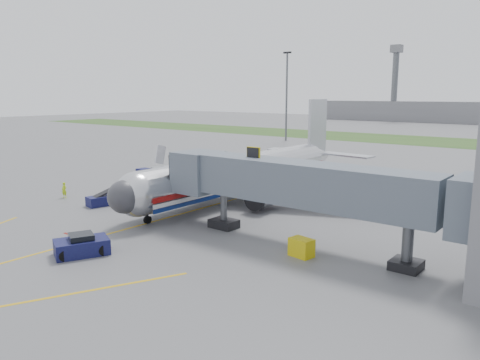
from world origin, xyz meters
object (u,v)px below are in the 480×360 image
Objects in this scene: baggage_tug at (169,183)px; ramp_worker at (64,190)px; pushback_tug at (82,246)px; belt_loader at (107,199)px; airliner at (243,173)px.

ramp_worker reaches higher than baggage_tug.
belt_loader is at bearing 137.60° from pushback_tug.
ramp_worker is at bearing -171.14° from belt_loader.
airliner reaches higher than ramp_worker.
belt_loader reaches higher than ramp_worker.
ramp_worker is (-14.56, -12.16, -1.81)m from airliner.
airliner is 21.52m from pushback_tug.
airliner is 14.19m from belt_loader.
baggage_tug is (-11.87, 19.25, 0.05)m from pushback_tug.
belt_loader is 2.83× the size of ramp_worker.
airliner is 15.32× the size of baggage_tug.
pushback_tug is at bearing -83.10° from airliner.
airliner is at bearing 96.90° from pushback_tug.
airliner is 21.32× the size of ramp_worker.
airliner is at bearing 12.26° from baggage_tug.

